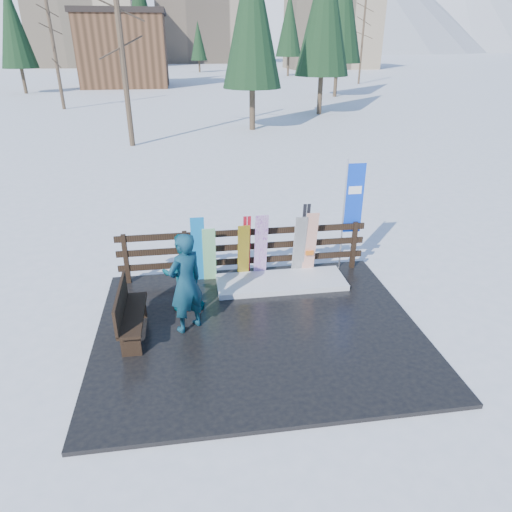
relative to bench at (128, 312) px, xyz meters
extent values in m
plane|color=white|center=(2.35, -0.08, -0.60)|extent=(700.00, 700.00, 0.00)
cube|color=black|center=(2.35, -0.08, -0.56)|extent=(6.00, 5.00, 0.08)
cube|color=black|center=(-0.25, 2.12, 0.06)|extent=(0.10, 0.10, 1.15)
cube|color=black|center=(1.05, 2.12, 0.06)|extent=(0.10, 0.10, 1.15)
cube|color=black|center=(2.35, 2.12, 0.06)|extent=(0.10, 0.10, 1.15)
cube|color=black|center=(3.65, 2.12, 0.06)|extent=(0.10, 0.10, 1.15)
cube|color=black|center=(4.95, 2.12, 0.06)|extent=(0.10, 0.10, 1.15)
cube|color=black|center=(2.35, 2.12, -0.17)|extent=(5.60, 0.05, 0.14)
cube|color=black|center=(2.35, 2.12, 0.18)|extent=(5.60, 0.05, 0.14)
cube|color=black|center=(2.35, 2.12, 0.53)|extent=(5.60, 0.05, 0.14)
cube|color=white|center=(3.10, 1.52, -0.46)|extent=(2.83, 1.00, 0.12)
cube|color=black|center=(0.07, 0.00, -0.07)|extent=(0.40, 1.50, 0.06)
cube|color=black|center=(0.07, -0.60, -0.29)|extent=(0.34, 0.06, 0.45)
cube|color=black|center=(0.07, 0.60, -0.29)|extent=(0.34, 0.06, 0.45)
cube|color=black|center=(-0.11, 0.00, 0.20)|extent=(0.05, 1.50, 0.50)
cube|color=#1482D3|center=(1.33, 1.90, 0.28)|extent=(0.29, 0.30, 1.59)
cube|color=silver|center=(1.56, 1.90, 0.14)|extent=(0.28, 0.27, 1.32)
cube|color=yellow|center=(2.31, 1.90, 0.16)|extent=(0.26, 0.34, 1.36)
cube|color=white|center=(2.71, 1.90, 0.27)|extent=(0.28, 0.36, 1.57)
cube|color=black|center=(3.58, 1.90, 0.22)|extent=(0.27, 0.29, 1.47)
cube|color=white|center=(3.83, 1.90, 0.26)|extent=(0.28, 0.28, 1.55)
cube|color=#AD1525|center=(2.35, 1.97, 0.25)|extent=(0.07, 0.28, 1.53)
cube|color=#AD1525|center=(2.44, 1.97, 0.25)|extent=(0.07, 0.28, 1.53)
cube|color=black|center=(3.66, 1.97, 0.35)|extent=(0.08, 0.22, 1.73)
cube|color=black|center=(3.75, 1.97, 0.35)|extent=(0.08, 0.22, 1.73)
cylinder|color=silver|center=(4.65, 2.17, 0.78)|extent=(0.04, 0.04, 2.60)
cube|color=#0C3ACC|center=(4.87, 2.17, 1.18)|extent=(0.42, 0.02, 1.60)
imported|color=#104F5A|center=(1.05, 0.10, 0.44)|extent=(0.84, 0.78, 1.92)
imported|color=#054855|center=(0.99, 0.81, 0.30)|extent=(0.87, 0.72, 1.63)
cube|color=tan|center=(-19.65, 109.92, 8.40)|extent=(22.00, 14.00, 18.00)
cube|color=gray|center=(8.35, 129.92, 10.40)|extent=(26.00, 16.00, 22.00)
cube|color=tan|center=(32.35, 94.92, 6.40)|extent=(18.00, 12.00, 14.00)
cube|color=brown|center=(-5.65, 54.92, 3.40)|extent=(10.00, 8.00, 8.00)
cube|color=black|center=(-5.65, 54.92, 7.70)|extent=(10.50, 8.40, 0.60)
cylinder|color=#382B1E|center=(-1.65, 17.92, 5.36)|extent=(0.28, 0.28, 11.92)
cone|color=black|center=(5.35, 21.92, 4.35)|extent=(3.56, 3.56, 9.89)
cone|color=black|center=(11.35, 27.92, 4.90)|extent=(3.96, 3.96, 11.00)
cylinder|color=#382B1E|center=(-8.65, 33.92, 3.78)|extent=(0.28, 0.28, 8.75)
cone|color=black|center=(16.35, 39.92, 5.73)|extent=(4.56, 4.56, 12.66)
cone|color=black|center=(-15.65, 47.92, 4.47)|extent=(3.65, 3.65, 10.13)
cylinder|color=#382B1E|center=(24.35, 54.92, 4.89)|extent=(0.28, 0.28, 10.98)
cone|color=black|center=(-3.65, 59.92, 5.91)|extent=(4.69, 4.69, 13.02)
cone|color=black|center=(18.35, 71.92, 5.29)|extent=(4.24, 4.24, 11.76)
cone|color=black|center=(4.35, 84.92, 3.50)|extent=(2.95, 2.95, 8.19)
camera|label=1|loc=(1.24, -7.21, 4.35)|focal=32.00mm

